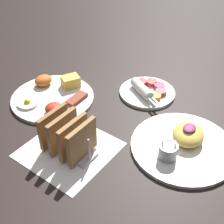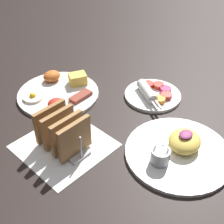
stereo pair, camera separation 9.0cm
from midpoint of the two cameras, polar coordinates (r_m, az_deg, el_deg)
name	(u,v)px [view 1 (the left image)]	position (r m, az deg, el deg)	size (l,w,h in m)	color
ground_plane	(110,122)	(0.91, -3.11, -1.99)	(3.00, 3.00, 0.00)	black
napkin_flat	(69,149)	(0.84, -10.88, -6.88)	(0.22, 0.22, 0.00)	white
plate_breakfast	(53,96)	(1.03, -13.21, 2.84)	(0.26, 0.26, 0.05)	white
plate_condiments	(147,91)	(1.02, 3.96, 3.76)	(0.18, 0.18, 0.04)	white
plate_foreground	(183,144)	(0.84, 9.87, -5.84)	(0.28, 0.28, 0.06)	white
toast_rack	(68,135)	(0.81, -11.30, -4.36)	(0.10, 0.15, 0.10)	#B7B7BC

